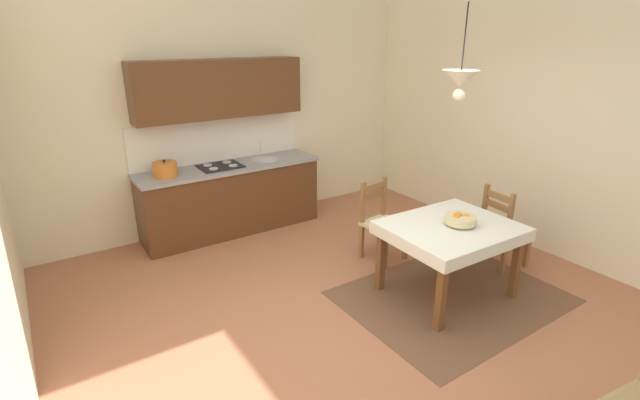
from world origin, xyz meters
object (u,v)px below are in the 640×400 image
dining_chair_kitchen_side (382,222)px  fruit_bowl (460,219)px  dining_chair_window_side (503,229)px  pendant_lamp (460,80)px  kitchen_cabinetry (228,168)px  dining_table (450,237)px

dining_chair_kitchen_side → fruit_bowl: 1.09m
dining_chair_window_side → pendant_lamp: pendant_lamp is taller
kitchen_cabinetry → fruit_bowl: kitchen_cabinetry is taller
kitchen_cabinetry → dining_chair_kitchen_side: 2.11m
kitchen_cabinetry → fruit_bowl: bearing=-66.1°
kitchen_cabinetry → dining_chair_kitchen_side: size_ratio=2.51×
fruit_bowl → pendant_lamp: 1.31m
kitchen_cabinetry → dining_chair_window_side: bearing=-50.8°
dining_chair_window_side → fruit_bowl: (-0.93, -0.12, 0.37)m
dining_table → dining_chair_window_side: size_ratio=1.34×
kitchen_cabinetry → dining_chair_kitchen_side: bearing=-56.9°
kitchen_cabinetry → dining_chair_window_side: size_ratio=2.51×
dining_table → pendant_lamp: bearing=148.6°
dining_table → fruit_bowl: (0.06, -0.05, 0.19)m
kitchen_cabinetry → pendant_lamp: size_ratio=2.90×
dining_table → dining_chair_window_side: dining_chair_window_side is taller
dining_chair_window_side → dining_chair_kitchen_side: same height
kitchen_cabinetry → dining_table: size_ratio=1.88×
dining_table → fruit_bowl: 0.21m
dining_table → pendant_lamp: size_ratio=1.55×
dining_table → pendant_lamp: pendant_lamp is taller
dining_table → fruit_bowl: size_ratio=4.15×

